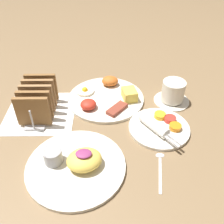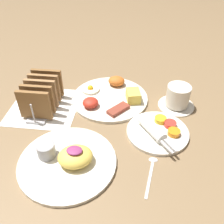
# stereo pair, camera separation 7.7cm
# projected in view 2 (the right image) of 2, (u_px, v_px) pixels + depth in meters

# --- Properties ---
(ground_plane) EXTENTS (3.00, 3.00, 0.00)m
(ground_plane) POSITION_uv_depth(u_px,v_px,m) (88.00, 130.00, 0.75)
(ground_plane) COLOR brown
(napkin_flat) EXTENTS (0.22, 0.22, 0.00)m
(napkin_flat) POSITION_uv_depth(u_px,v_px,m) (45.00, 107.00, 0.84)
(napkin_flat) COLOR white
(napkin_flat) RESTS_ON ground_plane
(plate_breakfast) EXTENTS (0.26, 0.26, 0.05)m
(plate_breakfast) POSITION_uv_depth(u_px,v_px,m) (111.00, 96.00, 0.86)
(plate_breakfast) COLOR silver
(plate_breakfast) RESTS_ON ground_plane
(plate_condiments) EXTENTS (0.18, 0.19, 0.04)m
(plate_condiments) POSITION_uv_depth(u_px,v_px,m) (158.00, 131.00, 0.73)
(plate_condiments) COLOR silver
(plate_condiments) RESTS_ON ground_plane
(plate_foreground) EXTENTS (0.25, 0.25, 0.06)m
(plate_foreground) POSITION_uv_depth(u_px,v_px,m) (67.00, 159.00, 0.64)
(plate_foreground) COLOR silver
(plate_foreground) RESTS_ON ground_plane
(toast_rack) EXTENTS (0.10, 0.18, 0.10)m
(toast_rack) POSITION_uv_depth(u_px,v_px,m) (42.00, 94.00, 0.80)
(toast_rack) COLOR #B7B7BC
(toast_rack) RESTS_ON ground_plane
(coffee_cup) EXTENTS (0.12, 0.12, 0.08)m
(coffee_cup) POSITION_uv_depth(u_px,v_px,m) (178.00, 97.00, 0.82)
(coffee_cup) COLOR silver
(coffee_cup) RESTS_ON ground_plane
(teaspoon) EXTENTS (0.03, 0.13, 0.01)m
(teaspoon) POSITION_uv_depth(u_px,v_px,m) (152.00, 169.00, 0.63)
(teaspoon) COLOR silver
(teaspoon) RESTS_ON ground_plane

